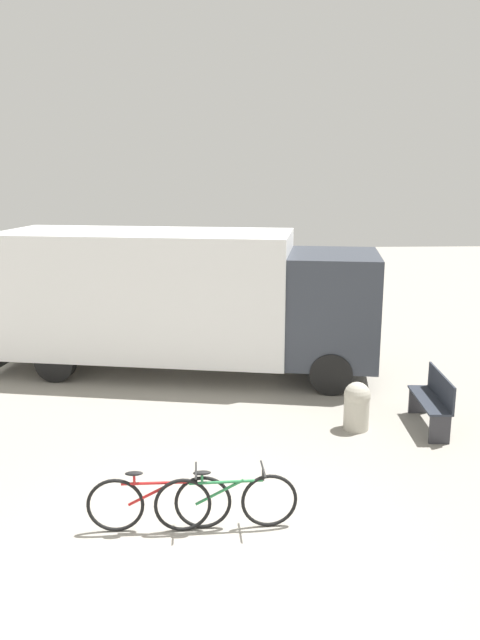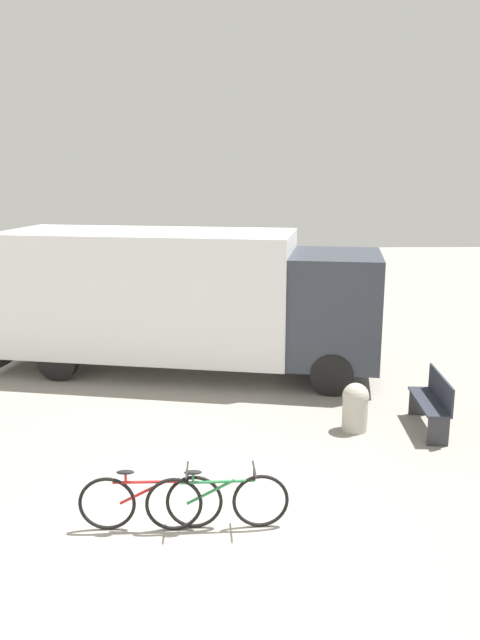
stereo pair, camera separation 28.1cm
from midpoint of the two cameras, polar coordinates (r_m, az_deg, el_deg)
name	(u,v)px [view 1 (the left image)]	position (r m, az deg, el deg)	size (l,w,h in m)	color
ground_plane	(208,548)	(7.87, -4.02, -20.07)	(60.00, 60.00, 0.00)	gray
delivery_truck	(182,296)	(13.72, -5.88, 2.23)	(8.52, 3.99, 3.09)	white
park_bench	(434,399)	(11.28, 16.60, -6.93)	(0.49, 1.46, 0.98)	#282D38
bicycle_near	(159,502)	(8.06, -8.45, -16.16)	(1.78, 0.44, 0.80)	black
bicycle_middle	(226,501)	(8.01, -2.34, -16.22)	(1.78, 0.44, 0.80)	black
bollard_near_bench	(357,405)	(10.95, 9.90, -7.62)	(0.46, 0.46, 0.84)	#B2AD9E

